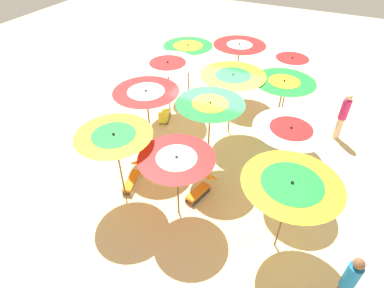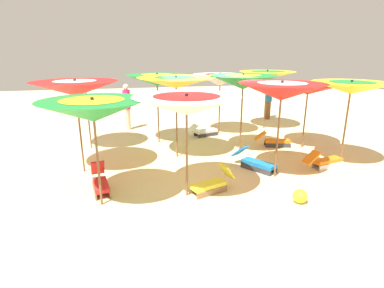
{
  "view_description": "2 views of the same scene",
  "coord_description": "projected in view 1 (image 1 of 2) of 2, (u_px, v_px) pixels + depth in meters",
  "views": [
    {
      "loc": [
        -8.63,
        -3.14,
        7.36
      ],
      "look_at": [
        -1.35,
        0.32,
        0.85
      ],
      "focal_mm": 29.45,
      "sensor_mm": 36.0,
      "label": 1
    },
    {
      "loc": [
        2.36,
        8.83,
        3.18
      ],
      "look_at": [
        0.76,
        1.4,
        0.87
      ],
      "focal_mm": 28.95,
      "sensor_mm": 36.0,
      "label": 2
    }
  ],
  "objects": [
    {
      "name": "lounger_5",
      "position": [
        274.0,
        166.0,
        10.48
      ],
      "size": [
        1.29,
        0.7,
        0.51
      ],
      "rotation": [
        0.0,
        0.0,
        3.44
      ],
      "color": "#333338",
      "rests_on": "ground"
    },
    {
      "name": "beach_umbrella_8",
      "position": [
        292.0,
        62.0,
        12.39
      ],
      "size": [
        2.07,
        2.07,
        2.31
      ],
      "color": "brown",
      "rests_on": "ground"
    },
    {
      "name": "beach_umbrella_7",
      "position": [
        177.0,
        162.0,
        8.0
      ],
      "size": [
        1.98,
        1.98,
        2.19
      ],
      "color": "brown",
      "rests_on": "ground"
    },
    {
      "name": "beach_umbrella_2",
      "position": [
        147.0,
        97.0,
        10.04
      ],
      "size": [
        2.11,
        2.11,
        2.48
      ],
      "color": "brown",
      "rests_on": "ground"
    },
    {
      "name": "lounger_3",
      "position": [
        164.0,
        116.0,
        12.8
      ],
      "size": [
        1.15,
        0.71,
        0.61
      ],
      "rotation": [
        0.0,
        0.0,
        6.64
      ],
      "color": "olive",
      "rests_on": "ground"
    },
    {
      "name": "lounger_4",
      "position": [
        200.0,
        190.0,
        9.64
      ],
      "size": [
        1.25,
        0.6,
        0.54
      ],
      "rotation": [
        0.0,
        0.0,
        9.17
      ],
      "color": "#333338",
      "rests_on": "ground"
    },
    {
      "name": "lounger_2",
      "position": [
        133.0,
        179.0,
        10.03
      ],
      "size": [
        1.35,
        0.6,
        0.54
      ],
      "rotation": [
        0.0,
        0.0,
        3.37
      ],
      "color": "silver",
      "rests_on": "ground"
    },
    {
      "name": "beachgoer_0",
      "position": [
        347.0,
        283.0,
        6.58
      ],
      "size": [
        0.3,
        0.3,
        1.81
      ],
      "rotation": [
        0.0,
        0.0,
        4.11
      ],
      "color": "brown",
      "rests_on": "ground"
    },
    {
      "name": "beach_umbrella_4",
      "position": [
        239.0,
        49.0,
        13.0
      ],
      "size": [
        2.16,
        2.16,
        2.5
      ],
      "color": "brown",
      "rests_on": "ground"
    },
    {
      "name": "beach_umbrella_6",
      "position": [
        210.0,
        109.0,
        9.43
      ],
      "size": [
        2.07,
        2.07,
        2.51
      ],
      "color": "brown",
      "rests_on": "ground"
    },
    {
      "name": "beach_ball",
      "position": [
        120.0,
        134.0,
        11.93
      ],
      "size": [
        0.31,
        0.31,
        0.31
      ],
      "primitive_type": "sphere",
      "color": "yellow",
      "rests_on": "ground"
    },
    {
      "name": "beach_umbrella_1",
      "position": [
        168.0,
        67.0,
        12.06
      ],
      "size": [
        2.29,
        2.29,
        2.33
      ],
      "color": "brown",
      "rests_on": "ground"
    },
    {
      "name": "ground",
      "position": [
        215.0,
        144.0,
        11.75
      ],
      "size": [
        37.62,
        37.62,
        0.04
      ],
      "primitive_type": "cube",
      "color": "beige"
    },
    {
      "name": "beach_umbrella_11",
      "position": [
        291.0,
        188.0,
        6.99
      ],
      "size": [
        2.26,
        2.26,
        2.42
      ],
      "color": "brown",
      "rests_on": "ground"
    },
    {
      "name": "lounger_0",
      "position": [
        170.0,
        146.0,
        11.31
      ],
      "size": [
        0.98,
        1.32,
        0.56
      ],
      "rotation": [
        0.0,
        0.0,
        8.4
      ],
      "color": "#333338",
      "rests_on": "ground"
    },
    {
      "name": "lounger_1",
      "position": [
        203.0,
        91.0,
        14.38
      ],
      "size": [
        0.5,
        1.1,
        0.63
      ],
      "rotation": [
        0.0,
        0.0,
        8.02
      ],
      "color": "olive",
      "rests_on": "ground"
    },
    {
      "name": "beach_umbrella_0",
      "position": [
        188.0,
        50.0,
        13.41
      ],
      "size": [
        2.1,
        2.1,
        2.31
      ],
      "color": "brown",
      "rests_on": "ground"
    },
    {
      "name": "beach_umbrella_5",
      "position": [
        233.0,
        79.0,
        10.88
      ],
      "size": [
        2.27,
        2.27,
        2.49
      ],
      "color": "brown",
      "rests_on": "ground"
    },
    {
      "name": "beachgoer_1",
      "position": [
        343.0,
        116.0,
        11.4
      ],
      "size": [
        0.3,
        0.3,
        1.88
      ],
      "rotation": [
        0.0,
        0.0,
        6.11
      ],
      "color": "beige",
      "rests_on": "ground"
    },
    {
      "name": "beach_umbrella_3",
      "position": [
        115.0,
        139.0,
        8.35
      ],
      "size": [
        2.06,
        2.06,
        2.43
      ],
      "color": "brown",
      "rests_on": "ground"
    },
    {
      "name": "beach_umbrella_9",
      "position": [
        283.0,
        86.0,
        10.63
      ],
      "size": [
        2.09,
        2.09,
        2.45
      ],
      "color": "brown",
      "rests_on": "ground"
    },
    {
      "name": "beach_umbrella_10",
      "position": [
        290.0,
        134.0,
        8.7
      ],
      "size": [
        2.09,
        2.09,
        2.37
      ],
      "color": "brown",
      "rests_on": "ground"
    }
  ]
}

